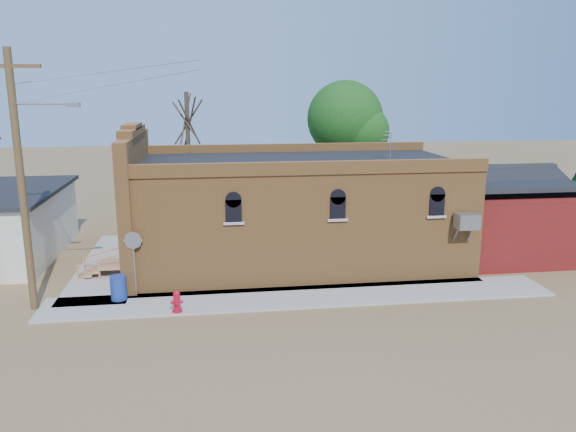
{
  "coord_description": "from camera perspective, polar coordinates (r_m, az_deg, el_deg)",
  "views": [
    {
      "loc": [
        -1.8,
        -18.67,
        7.71
      ],
      "look_at": [
        1.38,
        4.28,
        2.4
      ],
      "focal_mm": 35.0,
      "sensor_mm": 36.0,
      "label": 1
    }
  ],
  "objects": [
    {
      "name": "stop_sign",
      "position": [
        21.46,
        -15.44,
        -3.01
      ],
      "size": [
        0.68,
        0.1,
        2.5
      ],
      "rotation": [
        0.0,
        0.0,
        -0.36
      ],
      "color": "gray",
      "rests_on": "sidewalk_south"
    },
    {
      "name": "ground",
      "position": [
        20.28,
        -2.24,
        -9.44
      ],
      "size": [
        120.0,
        120.0,
        0.0
      ],
      "primitive_type": "plane",
      "color": "brown",
      "rests_on": "ground"
    },
    {
      "name": "brick_bar",
      "position": [
        25.0,
        0.21,
        0.5
      ],
      "size": [
        16.4,
        7.97,
        6.3
      ],
      "color": "#A76A33",
      "rests_on": "ground"
    },
    {
      "name": "trash_barrel",
      "position": [
        21.7,
        -16.84,
        -6.99
      ],
      "size": [
        0.7,
        0.7,
        0.9
      ],
      "primitive_type": "cylinder",
      "rotation": [
        0.0,
        0.0,
        0.21
      ],
      "color": "navy",
      "rests_on": "sidewalk_west"
    },
    {
      "name": "sidewalk_west",
      "position": [
        26.23,
        -17.47,
        -4.71
      ],
      "size": [
        2.6,
        10.0,
        0.08
      ],
      "primitive_type": "cube",
      "color": "#9E9991",
      "rests_on": "ground"
    },
    {
      "name": "tree_leafy",
      "position": [
        33.15,
        5.81,
        9.77
      ],
      "size": [
        4.4,
        4.4,
        8.15
      ],
      "color": "#443A27",
      "rests_on": "ground"
    },
    {
      "name": "red_shed",
      "position": [
        28.12,
        20.51,
        0.93
      ],
      "size": [
        5.4,
        6.4,
        4.3
      ],
      "color": "#621710",
      "rests_on": "ground"
    },
    {
      "name": "tree_bare_near",
      "position": [
        31.74,
        -10.19,
        9.55
      ],
      "size": [
        2.8,
        2.8,
        7.65
      ],
      "color": "#443A27",
      "rests_on": "ground"
    },
    {
      "name": "sidewalk_south",
      "position": [
        21.28,
        1.58,
        -8.22
      ],
      "size": [
        19.0,
        2.2,
        0.08
      ],
      "primitive_type": "cube",
      "color": "#9E9991",
      "rests_on": "ground"
    },
    {
      "name": "utility_pole",
      "position": [
        21.07,
        -25.39,
        3.64
      ],
      "size": [
        3.12,
        0.26,
        9.0
      ],
      "color": "#4F381F",
      "rests_on": "ground"
    },
    {
      "name": "fire_hydrant",
      "position": [
        20.07,
        -11.23,
        -8.5
      ],
      "size": [
        0.45,
        0.42,
        0.8
      ],
      "rotation": [
        0.0,
        0.0,
        0.11
      ],
      "color": "#B10A21",
      "rests_on": "sidewalk_south"
    }
  ]
}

